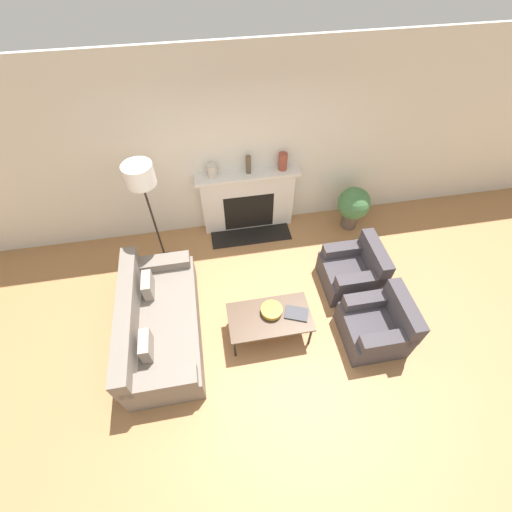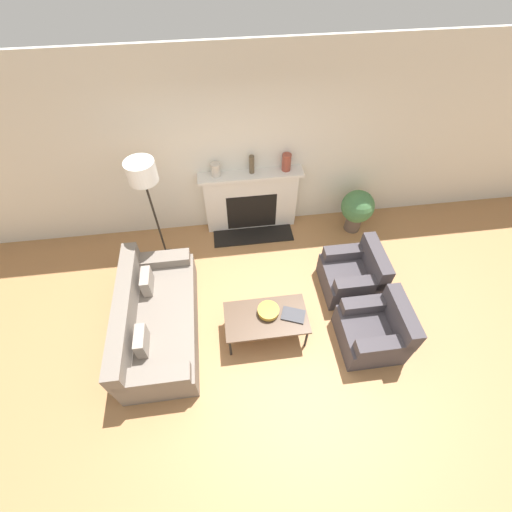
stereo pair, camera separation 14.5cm
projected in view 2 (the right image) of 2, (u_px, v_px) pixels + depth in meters
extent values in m
plane|color=#A87547|center=(257.00, 345.00, 4.61)|extent=(18.00, 18.00, 0.00)
cube|color=silver|center=(236.00, 149.00, 5.03)|extent=(18.00, 0.06, 2.90)
cube|color=silver|center=(251.00, 202.00, 5.67)|extent=(1.50, 0.20, 1.07)
cube|color=black|center=(252.00, 211.00, 5.73)|extent=(0.83, 0.04, 0.69)
cube|color=black|center=(253.00, 235.00, 5.90)|extent=(1.35, 0.40, 0.02)
cube|color=silver|center=(251.00, 175.00, 5.22)|extent=(1.62, 0.28, 0.05)
cube|color=slate|center=(162.00, 322.00, 4.59)|extent=(0.92, 1.93, 0.44)
cube|color=slate|center=(125.00, 310.00, 4.25)|extent=(0.20, 1.93, 0.36)
cube|color=slate|center=(153.00, 377.00, 3.82)|extent=(0.85, 0.22, 0.14)
cube|color=slate|center=(160.00, 259.00, 4.90)|extent=(0.85, 0.22, 0.14)
cube|color=gray|center=(142.00, 341.00, 4.02)|extent=(0.12, 0.32, 0.28)
cube|color=gray|center=(147.00, 281.00, 4.57)|extent=(0.12, 0.32, 0.28)
cube|color=#423D42|center=(370.00, 334.00, 4.50)|extent=(0.76, 0.77, 0.39)
cube|color=#423D42|center=(401.00, 317.00, 4.23)|extent=(0.18, 0.77, 0.38)
cube|color=#423D42|center=(367.00, 304.00, 4.47)|extent=(0.69, 0.18, 0.17)
cube|color=#423D42|center=(384.00, 346.00, 4.10)|extent=(0.69, 0.18, 0.17)
cube|color=#423D42|center=(349.00, 279.00, 5.08)|extent=(0.76, 0.77, 0.39)
cube|color=#423D42|center=(375.00, 261.00, 4.81)|extent=(0.18, 0.77, 0.38)
cube|color=#423D42|center=(347.00, 252.00, 5.05)|extent=(0.69, 0.18, 0.17)
cube|color=#423D42|center=(359.00, 284.00, 4.68)|extent=(0.69, 0.18, 0.17)
cube|color=#4C3828|center=(266.00, 318.00, 4.42)|extent=(1.08, 0.59, 0.03)
cylinder|color=black|center=(230.00, 348.00, 4.38)|extent=(0.03, 0.03, 0.39)
cylinder|color=black|center=(306.00, 338.00, 4.46)|extent=(0.03, 0.03, 0.39)
cylinder|color=black|center=(227.00, 313.00, 4.70)|extent=(0.03, 0.03, 0.39)
cylinder|color=black|center=(298.00, 305.00, 4.78)|extent=(0.03, 0.03, 0.39)
cylinder|color=#BC8E2D|center=(268.00, 312.00, 4.44)|extent=(0.10, 0.10, 0.02)
cylinder|color=#BC8E2D|center=(268.00, 311.00, 4.40)|extent=(0.28, 0.28, 0.06)
cube|color=#38383D|center=(293.00, 315.00, 4.41)|extent=(0.35, 0.29, 0.02)
cylinder|color=black|center=(168.00, 259.00, 5.56)|extent=(0.39, 0.39, 0.03)
cylinder|color=black|center=(157.00, 223.00, 4.93)|extent=(0.03, 0.03, 1.60)
cylinder|color=white|center=(141.00, 171.00, 4.24)|extent=(0.38, 0.38, 0.28)
cylinder|color=beige|center=(215.00, 170.00, 5.10)|extent=(0.14, 0.14, 0.20)
cylinder|color=brown|center=(252.00, 164.00, 5.12)|extent=(0.08, 0.08, 0.29)
cylinder|color=brown|center=(286.00, 162.00, 5.17)|extent=(0.14, 0.14, 0.27)
cylinder|color=brown|center=(353.00, 223.00, 5.92)|extent=(0.27, 0.27, 0.26)
sphere|color=#477A47|center=(358.00, 206.00, 5.63)|extent=(0.54, 0.54, 0.54)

